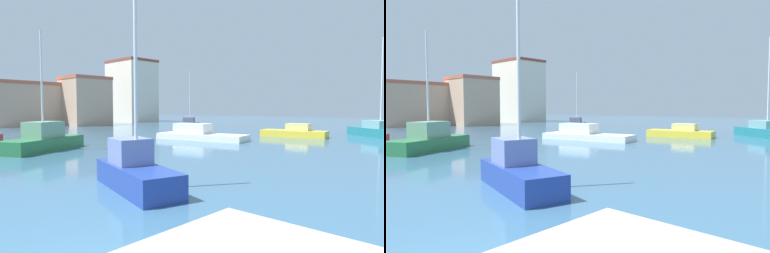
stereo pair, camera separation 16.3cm
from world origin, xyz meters
TOP-DOWN VIEW (x-y plane):
  - water at (15.00, 20.00)m, footprint 160.00×160.00m
  - sailboat_blue_distant_north at (4.69, 4.75)m, footprint 2.56×4.64m
  - sailboat_navy_mid_harbor at (33.57, 29.30)m, footprint 6.61×5.24m
  - motorboat_yellow_inner_mooring at (27.41, 9.80)m, footprint 2.98×6.26m
  - motorboat_white_outer_mooring at (19.24, 14.74)m, footprint 4.06×8.38m
  - sailboat_green_near_pier at (6.91, 17.36)m, footprint 6.26×4.58m
  - sailboat_teal_behind_lamppost at (32.98, 3.83)m, footprint 6.40×6.88m
  - harbor_office at (19.29, 48.61)m, footprint 13.36×5.58m
  - yacht_club at (24.98, 44.30)m, footprint 6.39×6.41m
  - waterfront_apartments at (38.63, 50.21)m, footprint 6.85×9.08m

SIDE VIEW (x-z plane):
  - water at x=15.00m, z-range 0.00..0.00m
  - motorboat_yellow_inner_mooring at x=27.41m, z-range -0.21..1.08m
  - motorboat_white_outer_mooring at x=19.24m, z-range -0.22..1.19m
  - sailboat_navy_mid_harbor at x=33.57m, z-range -3.63..4.61m
  - sailboat_teal_behind_lamppost at x=32.98m, z-range -4.10..5.31m
  - sailboat_blue_distant_north at x=4.69m, z-range -2.72..4.00m
  - sailboat_green_near_pier at x=6.91m, z-range -3.17..4.55m
  - harbor_office at x=19.29m, z-range 0.01..6.76m
  - yacht_club at x=24.98m, z-range 0.01..7.74m
  - waterfront_apartments at x=38.63m, z-range 0.01..12.32m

